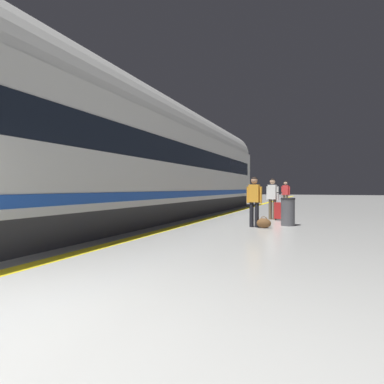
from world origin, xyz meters
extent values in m
cube|color=yellow|center=(-0.96, 10.00, 0.00)|extent=(0.36, 80.00, 0.01)
cube|color=slate|center=(-1.24, 10.00, 0.00)|extent=(0.52, 80.00, 0.01)
cube|color=#38383D|center=(-2.97, 6.93, 0.35)|extent=(2.67, 27.23, 0.70)
cube|color=silver|center=(-2.97, 6.93, 2.15)|extent=(2.90, 28.36, 2.90)
cylinder|color=silver|center=(-2.97, 6.93, 3.55)|extent=(2.84, 27.79, 2.84)
cube|color=black|center=(-2.97, 6.93, 2.50)|extent=(2.93, 26.66, 0.80)
cube|color=#1E4CB2|center=(-2.97, 6.93, 1.00)|extent=(2.94, 27.79, 0.24)
cube|color=gray|center=(-4.43, 11.18, 1.90)|extent=(0.02, 0.90, 2.00)
cylinder|color=brown|center=(1.42, 11.11, 0.40)|extent=(0.13, 0.13, 0.79)
cylinder|color=brown|center=(1.58, 11.06, 0.40)|extent=(0.13, 0.13, 0.79)
cube|color=silver|center=(1.50, 11.09, 1.07)|extent=(0.36, 0.26, 0.56)
cylinder|color=silver|center=(1.30, 11.15, 1.03)|extent=(0.08, 0.08, 0.53)
cylinder|color=silver|center=(1.70, 11.04, 1.03)|extent=(0.08, 0.08, 0.53)
sphere|color=tan|center=(1.50, 11.09, 1.48)|extent=(0.21, 0.21, 0.21)
sphere|color=black|center=(1.50, 11.09, 1.50)|extent=(0.19, 0.19, 0.19)
cube|color=#A51E1E|center=(1.82, 10.84, 0.37)|extent=(0.43, 0.34, 0.62)
cube|color=#A51E1E|center=(1.86, 10.95, 0.29)|extent=(0.30, 0.12, 0.34)
cylinder|color=black|center=(1.66, 10.83, 0.03)|extent=(0.04, 0.06, 0.06)
cylinder|color=black|center=(1.93, 10.73, 0.03)|extent=(0.04, 0.06, 0.06)
cylinder|color=gray|center=(1.70, 10.83, 0.87)|extent=(0.02, 0.02, 0.38)
cylinder|color=gray|center=(1.90, 10.75, 0.87)|extent=(0.02, 0.02, 0.38)
cube|color=black|center=(1.80, 10.79, 1.06)|extent=(0.21, 0.10, 0.02)
cylinder|color=black|center=(1.25, 8.38, 0.39)|extent=(0.13, 0.13, 0.78)
cylinder|color=black|center=(1.41, 8.37, 0.39)|extent=(0.13, 0.13, 0.78)
cube|color=orange|center=(1.33, 8.37, 1.06)|extent=(0.33, 0.21, 0.56)
cylinder|color=orange|center=(1.13, 8.40, 1.02)|extent=(0.08, 0.08, 0.52)
cylinder|color=orange|center=(1.54, 8.37, 1.02)|extent=(0.08, 0.08, 0.52)
sphere|color=#A37556|center=(1.33, 8.37, 1.46)|extent=(0.20, 0.20, 0.20)
sphere|color=black|center=(1.33, 8.37, 1.49)|extent=(0.19, 0.19, 0.19)
ellipsoid|color=brown|center=(1.65, 8.26, 0.15)|extent=(0.44, 0.26, 0.30)
torus|color=brown|center=(1.65, 8.26, 0.25)|extent=(0.22, 0.02, 0.22)
cylinder|color=brown|center=(1.16, 18.26, 0.41)|extent=(0.14, 0.14, 0.82)
cylinder|color=brown|center=(1.33, 18.23, 0.41)|extent=(0.14, 0.14, 0.82)
cube|color=red|center=(1.25, 18.24, 1.11)|extent=(0.36, 0.25, 0.58)
cylinder|color=red|center=(1.04, 18.29, 1.06)|extent=(0.09, 0.09, 0.54)
cylinder|color=red|center=(1.46, 18.21, 1.06)|extent=(0.09, 0.09, 0.54)
sphere|color=beige|center=(1.25, 18.24, 1.53)|extent=(0.21, 0.21, 0.21)
sphere|color=black|center=(1.25, 18.24, 1.55)|extent=(0.20, 0.20, 0.20)
cube|color=#9E9EA3|center=(0.93, 18.02, 0.36)|extent=(0.39, 0.23, 0.59)
cube|color=#9E9EA3|center=(0.93, 18.14, 0.28)|extent=(0.31, 0.02, 0.33)
cylinder|color=black|center=(0.78, 17.96, 0.03)|extent=(0.02, 0.06, 0.06)
cylinder|color=black|center=(1.07, 17.95, 0.03)|extent=(0.02, 0.06, 0.06)
cylinder|color=gray|center=(0.82, 17.97, 0.84)|extent=(0.02, 0.02, 0.38)
cylinder|color=gray|center=(1.03, 17.96, 0.84)|extent=(0.02, 0.02, 0.38)
cube|color=black|center=(0.92, 17.96, 1.03)|extent=(0.22, 0.03, 0.02)
cylinder|color=#4C4C51|center=(2.27, 9.18, 0.42)|extent=(0.44, 0.44, 0.85)
cylinder|color=#262628|center=(2.27, 9.18, 0.88)|extent=(0.46, 0.46, 0.06)
camera|label=1|loc=(3.34, -1.67, 1.23)|focal=30.02mm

